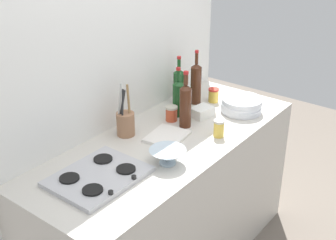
# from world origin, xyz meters

# --- Properties ---
(counter_block) EXTENTS (1.80, 0.70, 0.90)m
(counter_block) POSITION_xyz_m (0.00, 0.00, 0.45)
(counter_block) COLOR beige
(counter_block) RESTS_ON ground
(backsplash_panel) EXTENTS (1.90, 0.06, 2.19)m
(backsplash_panel) POSITION_xyz_m (0.00, 0.38, 1.10)
(backsplash_panel) COLOR white
(backsplash_panel) RESTS_ON ground
(stovetop_hob) EXTENTS (0.45, 0.35, 0.04)m
(stovetop_hob) POSITION_xyz_m (-0.53, 0.02, 0.91)
(stovetop_hob) COLOR #B2B2B7
(stovetop_hob) RESTS_ON counter_block
(plate_stack) EXTENTS (0.26, 0.26, 0.09)m
(plate_stack) POSITION_xyz_m (0.58, -0.14, 0.95)
(plate_stack) COLOR white
(plate_stack) RESTS_ON counter_block
(wine_bottle_leftmost) EXTENTS (0.07, 0.07, 0.32)m
(wine_bottle_leftmost) POSITION_xyz_m (0.29, 0.14, 1.02)
(wine_bottle_leftmost) COLOR #19471E
(wine_bottle_leftmost) RESTS_ON counter_block
(wine_bottle_mid_left) EXTENTS (0.07, 0.07, 0.32)m
(wine_bottle_mid_left) POSITION_xyz_m (0.45, 0.26, 1.02)
(wine_bottle_mid_left) COLOR #19471E
(wine_bottle_mid_left) RESTS_ON counter_block
(wine_bottle_mid_right) EXTENTS (0.07, 0.07, 0.35)m
(wine_bottle_mid_right) POSITION_xyz_m (0.19, 0.02, 1.04)
(wine_bottle_mid_right) COLOR #472314
(wine_bottle_mid_right) RESTS_ON counter_block
(wine_bottle_rightmost) EXTENTS (0.07, 0.07, 0.36)m
(wine_bottle_rightmost) POSITION_xyz_m (0.51, 0.17, 1.04)
(wine_bottle_rightmost) COLOR #472314
(wine_bottle_rightmost) RESTS_ON counter_block
(mixing_bowl) EXTENTS (0.19, 0.19, 0.08)m
(mixing_bowl) POSITION_xyz_m (-0.21, -0.16, 0.94)
(mixing_bowl) COLOR silver
(mixing_bowl) RESTS_ON counter_block
(butter_dish) EXTENTS (0.15, 0.12, 0.06)m
(butter_dish) POSITION_xyz_m (0.37, 0.02, 0.93)
(butter_dish) COLOR white
(butter_dish) RESTS_ON counter_block
(utensil_crock) EXTENTS (0.10, 0.10, 0.32)m
(utensil_crock) POSITION_xyz_m (-0.11, 0.22, 0.98)
(utensil_crock) COLOR #996B4C
(utensil_crock) RESTS_ON counter_block
(condiment_jar_front) EXTENTS (0.07, 0.07, 0.09)m
(condiment_jar_front) POSITION_xyz_m (0.20, 0.13, 0.95)
(condiment_jar_front) COLOR #C64C2D
(condiment_jar_front) RESTS_ON counter_block
(condiment_jar_rear) EXTENTS (0.06, 0.06, 0.10)m
(condiment_jar_rear) POSITION_xyz_m (0.20, -0.21, 0.95)
(condiment_jar_rear) COLOR gold
(condiment_jar_rear) RESTS_ON counter_block
(condiment_jar_spare) EXTENTS (0.07, 0.07, 0.09)m
(condiment_jar_spare) POSITION_xyz_m (0.60, 0.08, 0.95)
(condiment_jar_spare) COLOR gold
(condiment_jar_spare) RESTS_ON counter_block
(cutting_board) EXTENTS (0.26, 0.23, 0.02)m
(cutting_board) POSITION_xyz_m (0.01, 0.01, 0.91)
(cutting_board) COLOR silver
(cutting_board) RESTS_ON counter_block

